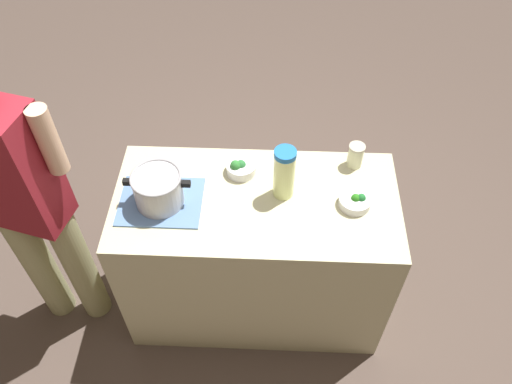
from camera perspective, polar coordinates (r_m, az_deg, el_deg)
ground_plane at (r=2.96m, az=-0.00°, el=-11.51°), size 8.00×8.00×0.00m
counter_slab at (r=2.59m, az=-0.00°, el=-6.90°), size 1.26×0.62×0.86m
dish_cloth at (r=2.27m, az=-10.47°, el=-1.04°), size 0.36×0.28×0.01m
cooking_pot at (r=2.21m, az=-10.78°, el=0.38°), size 0.28×0.21×0.16m
lemonade_pitcher at (r=2.18m, az=3.13°, el=2.12°), size 0.09×0.09×0.26m
mason_jar at (r=2.39m, az=10.94°, el=4.00°), size 0.07×0.07×0.12m
broccoli_bowl_front at (r=2.25m, az=10.91°, el=-0.99°), size 0.14×0.14×0.06m
broccoli_bowl_center at (r=2.33m, az=-1.73°, el=2.72°), size 0.13×0.13×0.08m
person_cook at (r=2.39m, az=-24.02°, el=-1.14°), size 0.50×0.28×1.62m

